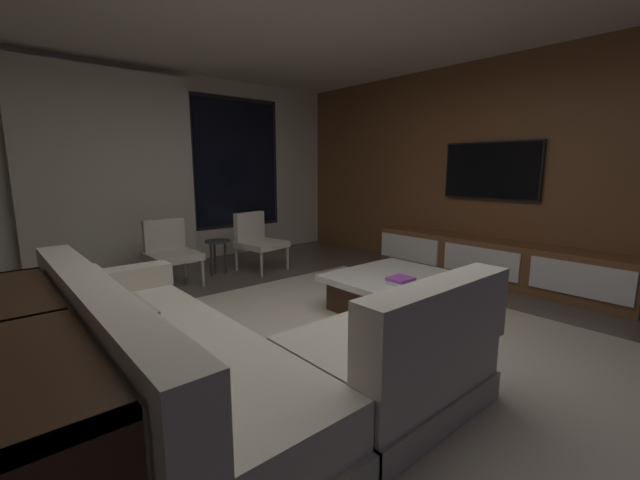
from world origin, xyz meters
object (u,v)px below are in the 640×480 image
(sectional_couch, at_px, (224,360))
(side_stool, at_px, (217,247))
(accent_chair_by_curtain, at_px, (170,249))
(console_table_behind_couch, at_px, (26,387))
(mounted_tv, at_px, (491,171))
(coffee_table, at_px, (399,294))
(media_console, at_px, (492,262))
(accent_chair_near_window, at_px, (257,238))
(book_stack_on_coffee_table, at_px, (402,281))

(sectional_couch, height_order, side_stool, sectional_couch)
(accent_chair_by_curtain, distance_m, console_table_behind_couch, 3.06)
(sectional_couch, xyz_separation_m, mounted_tv, (3.90, 0.44, 1.06))
(coffee_table, relative_size, side_stool, 2.52)
(coffee_table, relative_size, accent_chair_by_curtain, 1.49)
(coffee_table, distance_m, side_stool, 2.53)
(side_stool, bearing_deg, media_console, -46.62)
(accent_chair_near_window, bearing_deg, console_table_behind_couch, -137.98)
(sectional_couch, distance_m, accent_chair_near_window, 3.28)
(book_stack_on_coffee_table, bearing_deg, side_stool, 100.62)
(side_stool, xyz_separation_m, mounted_tv, (2.55, -2.31, 0.98))
(coffee_table, distance_m, accent_chair_near_window, 2.35)
(book_stack_on_coffee_table, bearing_deg, media_console, 2.72)
(accent_chair_near_window, xyz_separation_m, console_table_behind_couch, (-2.81, -2.53, -0.02))
(coffee_table, height_order, mounted_tv, mounted_tv)
(side_stool, bearing_deg, mounted_tv, -42.17)
(accent_chair_near_window, relative_size, accent_chair_by_curtain, 1.00)
(sectional_couch, relative_size, media_console, 0.81)
(sectional_couch, relative_size, book_stack_on_coffee_table, 10.36)
(book_stack_on_coffee_table, relative_size, accent_chair_near_window, 0.31)
(side_stool, relative_size, media_console, 0.15)
(book_stack_on_coffee_table, bearing_deg, mounted_tv, 7.92)
(book_stack_on_coffee_table, height_order, side_stool, side_stool)
(sectional_couch, height_order, accent_chair_by_curtain, sectional_couch)
(accent_chair_near_window, relative_size, mounted_tv, 0.64)
(coffee_table, relative_size, media_console, 0.37)
(book_stack_on_coffee_table, height_order, accent_chair_by_curtain, accent_chair_by_curtain)
(accent_chair_near_window, xyz_separation_m, media_console, (1.82, -2.42, -0.18))
(accent_chair_by_curtain, relative_size, console_table_behind_couch, 0.37)
(sectional_couch, bearing_deg, side_stool, 63.88)
(coffee_table, height_order, side_stool, side_stool)
(accent_chair_near_window, bearing_deg, mounted_tv, -47.94)
(book_stack_on_coffee_table, height_order, mounted_tv, mounted_tv)
(accent_chair_by_curtain, bearing_deg, side_stool, 3.63)
(accent_chair_by_curtain, bearing_deg, coffee_table, -61.27)
(media_console, bearing_deg, console_table_behind_couch, -178.56)
(coffee_table, distance_m, media_console, 1.70)
(coffee_table, distance_m, accent_chair_by_curtain, 2.74)
(book_stack_on_coffee_table, relative_size, mounted_tv, 0.20)
(media_console, distance_m, console_table_behind_couch, 4.64)
(coffee_table, xyz_separation_m, accent_chair_by_curtain, (-1.31, 2.39, 0.25))
(side_stool, bearing_deg, coffee_table, -74.40)
(mounted_tv, bearing_deg, book_stack_on_coffee_table, -172.08)
(media_console, bearing_deg, side_stool, 133.38)
(accent_chair_by_curtain, distance_m, media_console, 3.89)
(side_stool, distance_m, console_table_behind_couch, 3.47)
(accent_chair_by_curtain, distance_m, side_stool, 0.64)
(accent_chair_near_window, relative_size, console_table_behind_couch, 0.37)
(side_stool, bearing_deg, console_table_behind_couch, -130.78)
(sectional_couch, xyz_separation_m, accent_chair_by_curtain, (0.72, 2.72, 0.14))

